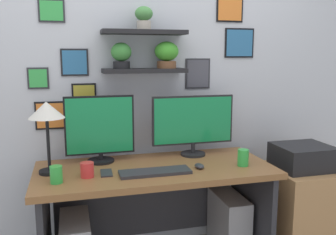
{
  "coord_description": "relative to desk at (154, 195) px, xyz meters",
  "views": [
    {
      "loc": [
        -0.52,
        -2.25,
        1.48
      ],
      "look_at": [
        0.1,
        0.05,
        1.06
      ],
      "focal_mm": 39.38,
      "sensor_mm": 36.0,
      "label": 1
    }
  ],
  "objects": [
    {
      "name": "monitor_right",
      "position": [
        0.33,
        0.16,
        0.45
      ],
      "size": [
        0.6,
        0.18,
        0.43
      ],
      "color": "black",
      "rests_on": "desk"
    },
    {
      "name": "printer",
      "position": [
        1.08,
        -0.09,
        0.21
      ],
      "size": [
        0.38,
        0.34,
        0.17
      ],
      "primitive_type": "cube",
      "color": "black",
      "rests_on": "drawer_cabinet"
    },
    {
      "name": "monitor_left",
      "position": [
        -0.33,
        0.16,
        0.44
      ],
      "size": [
        0.46,
        0.18,
        0.45
      ],
      "color": "black",
      "rests_on": "desk"
    },
    {
      "name": "desk_lamp",
      "position": [
        -0.66,
        -0.01,
        0.58
      ],
      "size": [
        0.22,
        0.22,
        0.45
      ],
      "color": "black",
      "rests_on": "desk"
    },
    {
      "name": "water_cup",
      "position": [
        0.56,
        -0.18,
        0.27
      ],
      "size": [
        0.07,
        0.07,
        0.11
      ],
      "primitive_type": "cylinder",
      "color": "green",
      "rests_on": "desk"
    },
    {
      "name": "pen_cup",
      "position": [
        -0.61,
        -0.2,
        0.26
      ],
      "size": [
        0.07,
        0.07,
        0.1
      ],
      "primitive_type": "cylinder",
      "color": "green",
      "rests_on": "desk"
    },
    {
      "name": "cell_phone",
      "position": [
        -0.32,
        -0.11,
        0.22
      ],
      "size": [
        0.08,
        0.14,
        0.01
      ],
      "primitive_type": "cube",
      "rotation": [
        0.0,
        0.0,
        -0.04
      ],
      "color": "#2D2D33",
      "rests_on": "desk"
    },
    {
      "name": "back_wall_assembly",
      "position": [
        0.0,
        0.38,
        0.82
      ],
      "size": [
        4.4,
        0.24,
        2.7
      ],
      "color": "silver",
      "rests_on": "ground"
    },
    {
      "name": "keyboard",
      "position": [
        -0.03,
        -0.19,
        0.22
      ],
      "size": [
        0.44,
        0.14,
        0.02
      ],
      "primitive_type": "cube",
      "color": "#2D2D33",
      "rests_on": "desk"
    },
    {
      "name": "desk",
      "position": [
        0.0,
        0.0,
        0.0
      ],
      "size": [
        1.53,
        0.68,
        0.75
      ],
      "color": "brown",
      "rests_on": "ground"
    },
    {
      "name": "coffee_mug",
      "position": [
        -0.44,
        -0.14,
        0.26
      ],
      "size": [
        0.08,
        0.08,
        0.09
      ],
      "primitive_type": "cylinder",
      "color": "red",
      "rests_on": "desk"
    },
    {
      "name": "computer_mouse",
      "position": [
        0.27,
        -0.15,
        0.23
      ],
      "size": [
        0.06,
        0.09,
        0.03
      ],
      "primitive_type": "ellipsoid",
      "color": "#2D2D33",
      "rests_on": "desk"
    },
    {
      "name": "drawer_cabinet",
      "position": [
        1.08,
        -0.09,
        -0.2
      ],
      "size": [
        0.44,
        0.5,
        0.66
      ],
      "primitive_type": "cube",
      "color": "tan",
      "rests_on": "ground"
    },
    {
      "name": "computer_tower_right",
      "position": [
        0.56,
        0.01,
        -0.3
      ],
      "size": [
        0.18,
        0.4,
        0.47
      ],
      "primitive_type": "cube",
      "color": "#99999E",
      "rests_on": "ground"
    }
  ]
}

